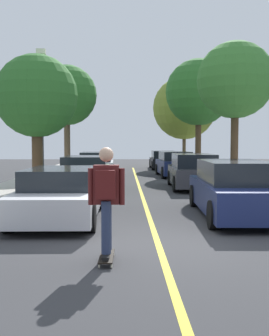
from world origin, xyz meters
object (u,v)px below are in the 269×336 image
(street_tree_left_near, at_px, (67,96))
(parked_car_left_near, at_px, (85,173))
(streetlamp, at_px, (42,108))
(skateboarder, at_px, (106,195))
(fire_hydrant, at_px, (39,182))
(parked_car_left_far, at_px, (96,164))
(street_tree_right_near, at_px, (199,93))
(street_tree_left_nearest, at_px, (36,97))
(parked_car_left_nearest, at_px, (61,194))
(street_tree_right_far, at_px, (184,108))
(street_tree_right_nearest, at_px, (235,81))
(skateboard, at_px, (107,256))
(parked_car_right_near, at_px, (193,171))
(parked_car_right_farthest, at_px, (164,160))
(parked_car_right_nearest, at_px, (235,189))
(parked_car_right_far, at_px, (175,164))

(street_tree_left_near, bearing_deg, parked_car_left_near, -76.62)
(streetlamp, bearing_deg, skateboarder, -73.65)
(fire_hydrant, relative_size, streetlamp, 0.13)
(parked_car_left_far, relative_size, street_tree_right_near, 0.64)
(street_tree_left_nearest, bearing_deg, parked_car_left_nearest, -72.36)
(street_tree_left_nearest, height_order, street_tree_right_far, street_tree_right_far)
(street_tree_right_nearest, bearing_deg, parked_car_left_nearest, -132.32)
(street_tree_left_near, bearing_deg, skateboarder, -80.20)
(street_tree_left_near, bearing_deg, skateboard, -80.18)
(parked_car_right_near, bearing_deg, parked_car_left_nearest, -123.14)
(parked_car_right_farthest, relative_size, street_tree_right_far, 0.67)
(parked_car_left_near, relative_size, street_tree_left_near, 0.77)
(parked_car_right_near, xyz_separation_m, street_tree_left_near, (-6.11, 6.72, 3.85))
(parked_car_left_near, height_order, parked_car_right_farthest, parked_car_left_near)
(fire_hydrant, xyz_separation_m, skateboard, (2.79, -8.35, -0.40))
(parked_car_right_near, bearing_deg, parked_car_right_farthest, 89.99)
(parked_car_right_nearest, relative_size, street_tree_right_near, 0.69)
(parked_car_right_farthest, bearing_deg, parked_car_left_nearest, -102.64)
(parked_car_left_near, relative_size, street_tree_right_nearest, 0.80)
(skateboard, bearing_deg, parked_car_right_near, 73.48)
(streetlamp, xyz_separation_m, skateboarder, (3.04, -10.37, -2.20))
(fire_hydrant, height_order, skateboard, fire_hydrant)
(fire_hydrant, bearing_deg, parked_car_left_near, 49.77)
(parked_car_right_farthest, bearing_deg, skateboard, -97.58)
(street_tree_right_nearest, relative_size, fire_hydrant, 8.41)
(parked_car_left_far, height_order, street_tree_right_nearest, street_tree_right_nearest)
(fire_hydrant, xyz_separation_m, skateboarder, (2.79, -8.38, 0.60))
(parked_car_right_far, height_order, street_tree_left_near, street_tree_left_near)
(parked_car_left_near, bearing_deg, parked_car_right_far, 56.06)
(parked_car_left_near, height_order, streetlamp, streetlamp)
(parked_car_right_near, height_order, street_tree_right_far, street_tree_right_far)
(street_tree_left_near, bearing_deg, parked_car_right_nearest, -65.18)
(parked_car_left_nearest, xyz_separation_m, street_tree_left_near, (-1.69, 13.48, 3.94))
(parked_car_left_nearest, height_order, parked_car_right_near, parked_car_right_near)
(fire_hydrant, bearing_deg, street_tree_right_nearest, 15.60)
(streetlamp, bearing_deg, parked_car_right_farthest, 64.83)
(street_tree_left_nearest, distance_m, street_tree_left_near, 8.21)
(parked_car_right_nearest, xyz_separation_m, streetlamp, (-6.16, 6.30, 2.59))
(parked_car_right_farthest, xyz_separation_m, skateboard, (-3.12, -23.45, -0.57))
(skateboarder, bearing_deg, parked_car_right_far, 79.42)
(skateboarder, bearing_deg, street_tree_right_nearest, 65.37)
(street_tree_right_near, relative_size, streetlamp, 1.25)
(parked_car_left_nearest, bearing_deg, street_tree_right_nearest, 47.68)
(street_tree_right_far, xyz_separation_m, skateboarder, (-4.82, -24.96, -3.44))
(parked_car_right_near, bearing_deg, street_tree_right_far, 83.29)
(parked_car_right_nearest, distance_m, parked_car_right_far, 12.65)
(streetlamp, relative_size, skateboarder, 3.18)
(parked_car_right_farthest, bearing_deg, street_tree_left_nearest, -113.04)
(street_tree_right_nearest, bearing_deg, parked_car_right_near, 178.23)
(street_tree_left_near, bearing_deg, streetlamp, -90.47)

